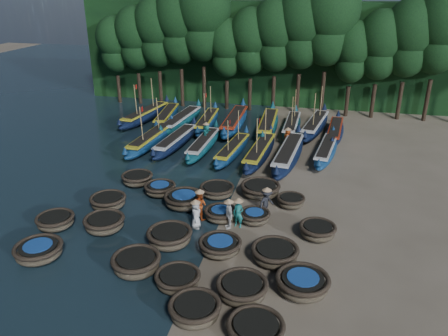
% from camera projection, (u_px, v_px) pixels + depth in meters
% --- Properties ---
extents(ground, '(120.00, 120.00, 0.00)m').
position_uv_depth(ground, '(228.00, 205.00, 24.74)').
color(ground, '#7B6D5A').
rests_on(ground, ground).
extents(foliage_wall, '(40.00, 3.00, 10.00)m').
position_uv_depth(foliage_wall, '(278.00, 54.00, 43.84)').
color(foliage_wall, black).
rests_on(foliage_wall, ground).
extents(coracle_3, '(2.40, 2.40, 0.76)m').
position_uv_depth(coracle_3, '(195.00, 310.00, 16.23)').
color(coracle_3, brown).
rests_on(coracle_3, ground).
extents(coracle_4, '(2.31, 2.31, 0.69)m').
position_uv_depth(coracle_4, '(256.00, 329.00, 15.38)').
color(coracle_4, brown).
rests_on(coracle_4, ground).
extents(coracle_5, '(2.21, 2.21, 0.74)m').
position_uv_depth(coracle_5, '(39.00, 251.00, 19.81)').
color(coracle_5, brown).
rests_on(coracle_5, ground).
extents(coracle_6, '(2.66, 2.66, 0.82)m').
position_uv_depth(coracle_6, '(136.00, 263.00, 18.87)').
color(coracle_6, brown).
rests_on(coracle_6, ground).
extents(coracle_7, '(1.92, 1.92, 0.68)m').
position_uv_depth(coracle_7, '(178.00, 279.00, 17.98)').
color(coracle_7, brown).
rests_on(coracle_7, ground).
extents(coracle_8, '(2.11, 2.11, 0.78)m').
position_uv_depth(coracle_8, '(242.00, 288.00, 17.35)').
color(coracle_8, brown).
rests_on(coracle_8, ground).
extents(coracle_9, '(2.55, 2.55, 0.79)m').
position_uv_depth(coracle_9, '(303.00, 283.00, 17.61)').
color(coracle_9, brown).
rests_on(coracle_9, ground).
extents(coracle_10, '(1.96, 1.96, 0.70)m').
position_uv_depth(coracle_10, '(55.00, 221.00, 22.34)').
color(coracle_10, brown).
rests_on(coracle_10, ground).
extents(coracle_11, '(2.41, 2.41, 0.78)m').
position_uv_depth(coracle_11, '(104.00, 223.00, 22.04)').
color(coracle_11, brown).
rests_on(coracle_11, ground).
extents(coracle_12, '(2.26, 2.26, 0.82)m').
position_uv_depth(coracle_12, '(170.00, 237.00, 20.83)').
color(coracle_12, brown).
rests_on(coracle_12, ground).
extents(coracle_13, '(2.43, 2.43, 0.70)m').
position_uv_depth(coracle_13, '(220.00, 246.00, 20.23)').
color(coracle_13, brown).
rests_on(coracle_13, ground).
extents(coracle_14, '(2.36, 2.36, 0.80)m').
position_uv_depth(coracle_14, '(275.00, 253.00, 19.57)').
color(coracle_14, brown).
rests_on(coracle_14, ground).
extents(coracle_15, '(2.17, 2.17, 0.74)m').
position_uv_depth(coracle_15, '(108.00, 201.00, 24.27)').
color(coracle_15, brown).
rests_on(coracle_15, ground).
extents(coracle_16, '(2.26, 2.26, 0.79)m').
position_uv_depth(coracle_16, '(184.00, 200.00, 24.40)').
color(coracle_16, brown).
rests_on(coracle_16, ground).
extents(coracle_17, '(1.75, 1.75, 0.67)m').
position_uv_depth(coracle_17, '(221.00, 214.00, 23.03)').
color(coracle_17, brown).
rests_on(coracle_17, ground).
extents(coracle_18, '(1.68, 1.68, 0.65)m').
position_uv_depth(coracle_18, '(254.00, 216.00, 22.83)').
color(coracle_18, brown).
rests_on(coracle_18, ground).
extents(coracle_19, '(2.15, 2.15, 0.72)m').
position_uv_depth(coracle_19, '(318.00, 230.00, 21.44)').
color(coracle_19, brown).
rests_on(coracle_19, ground).
extents(coracle_20, '(2.01, 2.01, 0.72)m').
position_uv_depth(coracle_20, '(137.00, 179.00, 27.12)').
color(coracle_20, brown).
rests_on(coracle_20, ground).
extents(coracle_21, '(2.31, 2.31, 0.69)m').
position_uv_depth(coracle_21, '(160.00, 189.00, 25.82)').
color(coracle_21, brown).
rests_on(coracle_21, ground).
extents(coracle_22, '(2.18, 2.18, 0.69)m').
position_uv_depth(coracle_22, '(217.00, 190.00, 25.65)').
color(coracle_22, brown).
rests_on(coracle_22, ground).
extents(coracle_23, '(2.46, 2.46, 0.80)m').
position_uv_depth(coracle_23, '(260.00, 189.00, 25.60)').
color(coracle_23, brown).
rests_on(coracle_23, ground).
extents(coracle_24, '(1.86, 1.86, 0.64)m').
position_uv_depth(coracle_24, '(291.00, 201.00, 24.46)').
color(coracle_24, brown).
rests_on(coracle_24, ground).
extents(long_boat_2, '(2.07, 8.35, 3.56)m').
position_uv_depth(long_boat_2, '(151.00, 139.00, 33.38)').
color(long_boat_2, navy).
rests_on(long_boat_2, ground).
extents(long_boat_3, '(2.10, 8.01, 1.42)m').
position_uv_depth(long_boat_3, '(176.00, 141.00, 33.17)').
color(long_boat_3, '#0D1A32').
rests_on(long_boat_3, ground).
extents(long_boat_4, '(1.52, 7.76, 1.37)m').
position_uv_depth(long_boat_4, '(203.00, 144.00, 32.50)').
color(long_boat_4, '#0E3E52').
rests_on(long_boat_4, ground).
extents(long_boat_5, '(2.04, 7.36, 3.14)m').
position_uv_depth(long_boat_5, '(233.00, 150.00, 31.51)').
color(long_boat_5, navy).
rests_on(long_boat_5, ground).
extents(long_boat_6, '(2.04, 8.21, 3.49)m').
position_uv_depth(long_boat_6, '(260.00, 152.00, 30.94)').
color(long_boat_6, '#0D1A32').
rests_on(long_boat_6, ground).
extents(long_boat_7, '(2.35, 9.00, 1.59)m').
position_uv_depth(long_boat_7, '(288.00, 154.00, 30.44)').
color(long_boat_7, '#0D1A32').
rests_on(long_boat_7, ground).
extents(long_boat_8, '(2.26, 7.46, 1.32)m').
position_uv_depth(long_boat_8, '(326.00, 151.00, 31.36)').
color(long_boat_8, navy).
rests_on(long_boat_8, ground).
extents(long_boat_9, '(2.74, 8.59, 3.69)m').
position_uv_depth(long_boat_9, '(145.00, 115.00, 39.47)').
color(long_boat_9, '#0D1A32').
rests_on(long_boat_9, ground).
extents(long_boat_10, '(2.35, 8.01, 1.42)m').
position_uv_depth(long_boat_10, '(167.00, 116.00, 39.27)').
color(long_boat_10, navy).
rests_on(long_boat_10, ground).
extents(long_boat_11, '(2.26, 8.68, 1.53)m').
position_uv_depth(long_boat_11, '(182.00, 120.00, 37.91)').
color(long_boat_11, '#0E3E52').
rests_on(long_boat_11, ground).
extents(long_boat_12, '(1.81, 7.91, 3.36)m').
position_uv_depth(long_boat_12, '(207.00, 121.00, 37.78)').
color(long_boat_12, navy).
rests_on(long_boat_12, ground).
extents(long_boat_13, '(1.73, 9.22, 1.62)m').
position_uv_depth(long_boat_13, '(234.00, 121.00, 37.55)').
color(long_boat_13, navy).
rests_on(long_boat_13, ground).
extents(long_boat_14, '(1.86, 9.04, 1.59)m').
position_uv_depth(long_boat_14, '(268.00, 125.00, 36.68)').
color(long_boat_14, '#0E3E52').
rests_on(long_boat_14, ground).
extents(long_boat_15, '(1.49, 7.95, 3.37)m').
position_uv_depth(long_boat_15, '(292.00, 126.00, 36.68)').
color(long_boat_15, '#0E3E52').
rests_on(long_boat_15, ground).
extents(long_boat_16, '(2.85, 8.56, 3.68)m').
position_uv_depth(long_boat_16, '(315.00, 125.00, 36.60)').
color(long_boat_16, '#0D1A32').
rests_on(long_boat_16, ground).
extents(long_boat_17, '(1.90, 7.67, 1.35)m').
position_uv_depth(long_boat_17, '(335.00, 131.00, 35.35)').
color(long_boat_17, '#0D1A32').
rests_on(long_boat_17, ground).
extents(fisherman_0, '(0.54, 0.78, 1.73)m').
position_uv_depth(fisherman_0, '(196.00, 213.00, 22.16)').
color(fisherman_0, silver).
rests_on(fisherman_0, ground).
extents(fisherman_1, '(0.64, 0.52, 1.74)m').
position_uv_depth(fisherman_1, '(238.00, 211.00, 22.25)').
color(fisherman_1, '#1A6F6A').
rests_on(fisherman_1, ground).
extents(fisherman_2, '(0.99, 0.92, 1.83)m').
position_uv_depth(fisherman_2, '(200.00, 204.00, 23.05)').
color(fisherman_2, '#B14317').
rests_on(fisherman_2, ground).
extents(fisherman_3, '(1.08, 1.19, 1.81)m').
position_uv_depth(fisherman_3, '(266.00, 202.00, 23.30)').
color(fisherman_3, black).
rests_on(fisherman_3, ground).
extents(fisherman_4, '(0.76, 0.98, 1.75)m').
position_uv_depth(fisherman_4, '(229.00, 213.00, 22.16)').
color(fisherman_4, silver).
rests_on(fisherman_4, ground).
extents(fisherman_5, '(0.53, 1.62, 1.94)m').
position_uv_depth(fisherman_5, '(206.00, 134.00, 33.54)').
color(fisherman_5, '#1A6F6A').
rests_on(fisherman_5, ground).
extents(fisherman_6, '(0.88, 0.78, 1.72)m').
position_uv_depth(fisherman_6, '(288.00, 137.00, 33.01)').
color(fisherman_6, '#B14317').
rests_on(fisherman_6, ground).
extents(tree_0, '(3.68, 3.68, 8.68)m').
position_uv_depth(tree_0, '(115.00, 44.00, 43.59)').
color(tree_0, black).
rests_on(tree_0, ground).
extents(tree_1, '(4.09, 4.09, 9.65)m').
position_uv_depth(tree_1, '(136.00, 37.00, 42.86)').
color(tree_1, black).
rests_on(tree_1, ground).
extents(tree_2, '(4.51, 4.51, 10.63)m').
position_uv_depth(tree_2, '(157.00, 31.00, 42.12)').
color(tree_2, black).
rests_on(tree_2, ground).
extents(tree_3, '(4.92, 4.92, 11.60)m').
position_uv_depth(tree_3, '(180.00, 24.00, 41.39)').
color(tree_3, black).
rests_on(tree_3, ground).
extents(tree_4, '(5.34, 5.34, 12.58)m').
position_uv_depth(tree_4, '(203.00, 17.00, 40.65)').
color(tree_4, black).
rests_on(tree_4, ground).
extents(tree_5, '(3.68, 3.68, 8.68)m').
position_uv_depth(tree_5, '(227.00, 47.00, 41.24)').
color(tree_5, black).
rests_on(tree_5, ground).
extents(tree_6, '(4.09, 4.09, 9.65)m').
position_uv_depth(tree_6, '(251.00, 41.00, 40.51)').
color(tree_6, black).
rests_on(tree_6, ground).
extents(tree_7, '(4.51, 4.51, 10.63)m').
position_uv_depth(tree_7, '(276.00, 34.00, 39.77)').
color(tree_7, black).
rests_on(tree_7, ground).
extents(tree_8, '(4.92, 4.92, 11.60)m').
position_uv_depth(tree_8, '(302.00, 26.00, 39.04)').
color(tree_8, black).
rests_on(tree_8, ground).
extents(tree_9, '(5.34, 5.34, 12.58)m').
position_uv_depth(tree_9, '(329.00, 19.00, 38.30)').
color(tree_9, black).
rests_on(tree_9, ground).
extents(tree_10, '(3.68, 3.68, 8.68)m').
position_uv_depth(tree_10, '(353.00, 51.00, 38.90)').
color(tree_10, black).
rests_on(tree_10, ground).
extents(tree_11, '(4.09, 4.09, 9.65)m').
position_uv_depth(tree_11, '(381.00, 44.00, 38.16)').
color(tree_11, black).
rests_on(tree_11, ground).
extents(tree_12, '(4.51, 4.51, 10.63)m').
position_uv_depth(tree_12, '(410.00, 37.00, 37.43)').
color(tree_12, black).
rests_on(tree_12, ground).
extents(tree_13, '(4.92, 4.92, 11.60)m').
position_uv_depth(tree_13, '(440.00, 29.00, 36.69)').
color(tree_13, black).
rests_on(tree_13, ground).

